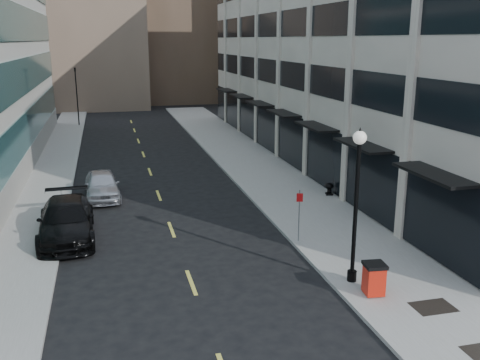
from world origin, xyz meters
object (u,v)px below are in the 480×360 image
traffic_signal (75,71)px  trash_bin (374,278)px  urn_planter (329,188)px  car_silver_sedan (102,185)px  sign_post (299,208)px  car_black_pickup (66,220)px  lamppost (357,193)px

traffic_signal → trash_bin: bearing=-74.9°
traffic_signal → urn_planter: (15.10, -30.79, -5.13)m
car_silver_sedan → sign_post: size_ratio=1.97×
car_silver_sedan → trash_bin: size_ratio=3.95×
sign_post → urn_planter: sign_post is taller
car_black_pickup → trash_bin: car_black_pickup is taller
urn_planter → trash_bin: bearing=-106.4°
sign_post → urn_planter: size_ratio=3.33×
lamppost → urn_planter: 11.87m
traffic_signal → car_black_pickup: (0.70, -34.00, -4.84)m
sign_post → urn_planter: bearing=72.1°
sign_post → car_black_pickup: bearing=177.4°
traffic_signal → lamppost: bearing=-74.8°
car_black_pickup → urn_planter: 14.76m
traffic_signal → sign_post: bearing=-73.9°
car_silver_sedan → trash_bin: (9.26, -15.11, -0.01)m
car_black_pickup → car_silver_sedan: size_ratio=1.28×
trash_bin → sign_post: (-0.76, 5.56, 0.90)m
lamppost → urn_planter: size_ratio=8.12×
lamppost → urn_planter: lamppost is taller
car_silver_sedan → sign_post: (8.50, -9.55, 0.89)m
trash_bin → urn_planter: trash_bin is taller
lamppost → sign_post: bearing=96.9°
traffic_signal → urn_planter: bearing=-63.9°
trash_bin → car_black_pickup: bearing=146.9°
car_black_pickup → car_silver_sedan: car_black_pickup is taller
traffic_signal → trash_bin: size_ratio=5.86×
sign_post → traffic_signal: bearing=121.7°
trash_bin → sign_post: sign_post is taller
car_silver_sedan → traffic_signal: bearing=92.0°
traffic_signal → lamppost: traffic_signal is taller
car_black_pickup → lamppost: bearing=-37.6°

